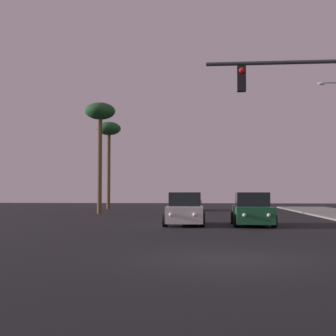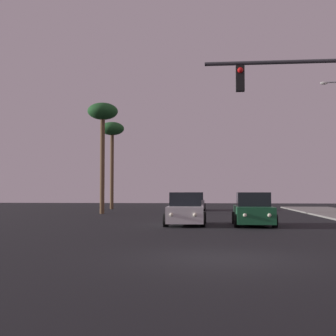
{
  "view_description": "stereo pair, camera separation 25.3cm",
  "coord_description": "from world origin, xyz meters",
  "views": [
    {
      "loc": [
        -0.45,
        -12.14,
        1.69
      ],
      "look_at": [
        -2.21,
        8.23,
        2.75
      ],
      "focal_mm": 50.0,
      "sensor_mm": 36.0,
      "label": 1
    },
    {
      "loc": [
        -0.2,
        -12.12,
        1.69
      ],
      "look_at": [
        -2.21,
        8.23,
        2.75
      ],
      "focal_mm": 50.0,
      "sensor_mm": 36.0,
      "label": 2
    }
  ],
  "objects": [
    {
      "name": "car_grey",
      "position": [
        -2.04,
        31.6,
        0.76
      ],
      "size": [
        2.04,
        4.34,
        1.68
      ],
      "rotation": [
        0.0,
        0.0,
        3.18
      ],
      "color": "slate",
      "rests_on": "ground"
    },
    {
      "name": "car_green",
      "position": [
        1.77,
        11.91,
        0.76
      ],
      "size": [
        2.04,
        4.31,
        1.68
      ],
      "rotation": [
        0.0,
        0.0,
        3.14
      ],
      "color": "#195933",
      "rests_on": "ground"
    },
    {
      "name": "ground_plane",
      "position": [
        0.0,
        0.0,
        0.0
      ],
      "size": [
        120.0,
        120.0,
        0.0
      ],
      "primitive_type": "plane",
      "color": "black"
    },
    {
      "name": "car_white",
      "position": [
        -1.66,
        12.02,
        0.76
      ],
      "size": [
        2.04,
        4.33,
        1.68
      ],
      "rotation": [
        0.0,
        0.0,
        3.17
      ],
      "color": "silver",
      "rests_on": "ground"
    },
    {
      "name": "palm_tree_far",
      "position": [
        -10.42,
        34.0,
        7.61
      ],
      "size": [
        2.4,
        2.4,
        8.77
      ],
      "color": "brown",
      "rests_on": "ground"
    },
    {
      "name": "palm_tree_mid",
      "position": [
        -8.98,
        24.0,
        7.62
      ],
      "size": [
        2.4,
        2.4,
        8.77
      ],
      "color": "brown",
      "rests_on": "ground"
    }
  ]
}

